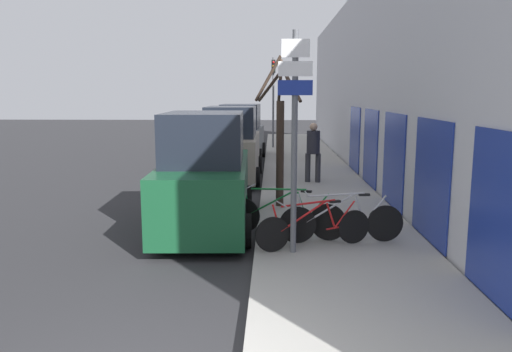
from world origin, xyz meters
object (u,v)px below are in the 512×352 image
bicycle_0 (314,227)px  parked_car_1 (232,147)px  pedestrian_near (313,148)px  traffic_light (273,90)px  parked_car_2 (241,136)px  bicycle_2 (284,216)px  parked_car_0 (206,177)px  street_tree (280,136)px  bicycle_1 (342,221)px  signpost (294,132)px

bicycle_0 → parked_car_1: bearing=-5.5°
pedestrian_near → traffic_light: size_ratio=0.41×
parked_car_2 → traffic_light: (1.38, 4.02, 1.95)m
bicycle_2 → bicycle_0: bearing=-126.4°
parked_car_0 → traffic_light: 15.24m
parked_car_1 → parked_car_2: 4.94m
parked_car_2 → street_tree: bearing=-78.5°
pedestrian_near → bicycle_1: bearing=98.4°
parked_car_1 → parked_car_0: bearing=-90.6°
parked_car_0 → signpost: bearing=-51.2°
signpost → traffic_light: size_ratio=0.83×
bicycle_2 → parked_car_2: bearing=25.1°
traffic_light → pedestrian_near: bearing=-83.1°
bicycle_0 → bicycle_2: bicycle_2 is taller
pedestrian_near → parked_car_1: bearing=-15.2°
bicycle_0 → street_tree: size_ratio=0.58×
parked_car_1 → bicycle_0: bearing=-75.1°
parked_car_1 → pedestrian_near: parked_car_1 is taller
pedestrian_near → street_tree: size_ratio=0.51×
bicycle_1 → bicycle_2: (-1.04, 0.37, 0.01)m
signpost → bicycle_0: (0.38, 0.28, -1.71)m
bicycle_2 → pedestrian_near: size_ratio=1.25×
parked_car_0 → traffic_light: (1.45, 15.05, 1.92)m
bicycle_0 → bicycle_2: size_ratio=0.91×
parked_car_0 → pedestrian_near: bearing=59.5°
pedestrian_near → bicycle_2: bearing=88.6°
bicycle_2 → signpost: bearing=-154.9°
street_tree → traffic_light: 13.50m
bicycle_1 → bicycle_0: bearing=117.3°
bicycle_2 → traffic_light: traffic_light is taller
bicycle_1 → pedestrian_near: (-0.02, 6.38, 0.66)m
traffic_light → parked_car_0: bearing=-95.5°
parked_car_0 → parked_car_1: (0.06, 6.09, -0.01)m
parked_car_2 → bicycle_1: bearing=-75.8°
street_tree → bicycle_1: bearing=-70.0°
parked_car_1 → traffic_light: (1.39, 8.96, 1.93)m
parked_car_1 → pedestrian_near: size_ratio=2.45×
bicycle_2 → parked_car_0: parked_car_0 is taller
bicycle_0 → bicycle_1: 0.63m
bicycle_0 → parked_car_1: size_ratio=0.46×
bicycle_2 → traffic_light: bearing=18.4°
signpost → street_tree: 3.67m
street_tree → traffic_light: size_ratio=0.80×
bicycle_0 → traffic_light: traffic_light is taller
bicycle_1 → parked_car_1: bearing=13.7°
parked_car_2 → street_tree: 9.58m
bicycle_1 → bicycle_2: 1.10m
parked_car_0 → traffic_light: traffic_light is taller
pedestrian_near → street_tree: 3.59m
bicycle_0 → pedestrian_near: (0.51, 6.72, 0.69)m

